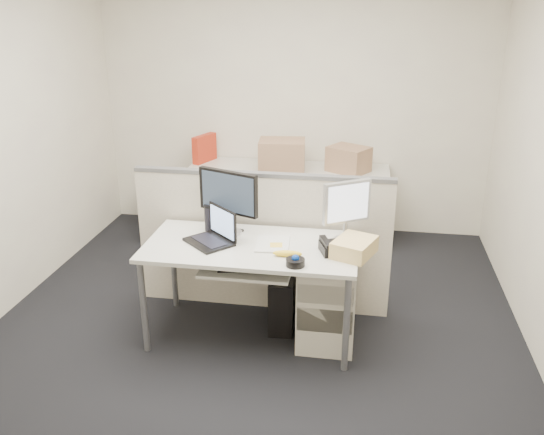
% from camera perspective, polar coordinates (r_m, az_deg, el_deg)
% --- Properties ---
extents(floor, '(4.00, 4.50, 0.01)m').
position_cam_1_polar(floor, '(4.40, -1.97, -11.51)').
color(floor, black).
rests_on(floor, ground).
extents(wall_back, '(4.00, 0.02, 2.70)m').
position_cam_1_polar(wall_back, '(6.02, 2.13, 11.36)').
color(wall_back, silver).
rests_on(wall_back, ground).
extents(wall_front, '(4.00, 0.02, 2.70)m').
position_cam_1_polar(wall_front, '(1.87, -16.36, -12.77)').
color(wall_front, silver).
rests_on(wall_front, ground).
extents(desk, '(1.50, 0.75, 0.73)m').
position_cam_1_polar(desk, '(4.08, -2.08, -3.57)').
color(desk, silver).
rests_on(desk, floor).
extents(keyboard_tray, '(0.62, 0.32, 0.02)m').
position_cam_1_polar(keyboard_tray, '(3.94, -2.59, -5.23)').
color(keyboard_tray, silver).
rests_on(keyboard_tray, desk).
extents(drawer_pedestal, '(0.40, 0.55, 0.65)m').
position_cam_1_polar(drawer_pedestal, '(4.22, 5.53, -7.98)').
color(drawer_pedestal, beige).
rests_on(drawer_pedestal, floor).
extents(cubicle_partition, '(2.00, 0.06, 1.10)m').
position_cam_1_polar(cubicle_partition, '(4.53, -0.96, -2.57)').
color(cubicle_partition, beige).
rests_on(cubicle_partition, floor).
extents(back_counter, '(2.00, 0.60, 0.72)m').
position_cam_1_polar(back_counter, '(5.96, 1.60, 1.42)').
color(back_counter, beige).
rests_on(back_counter, floor).
extents(monitor_main, '(0.52, 0.35, 0.48)m').
position_cam_1_polar(monitor_main, '(4.17, -4.33, 1.47)').
color(monitor_main, black).
rests_on(monitor_main, desk).
extents(monitor_small, '(0.40, 0.35, 0.44)m').
position_cam_1_polar(monitor_small, '(4.07, 7.38, 0.53)').
color(monitor_small, '#B7B7BC').
rests_on(monitor_small, desk).
extents(laptop, '(0.41, 0.40, 0.24)m').
position_cam_1_polar(laptop, '(4.06, -6.33, -0.97)').
color(laptop, black).
rests_on(laptop, desk).
extents(trackball, '(0.13, 0.13, 0.05)m').
position_cam_1_polar(trackball, '(3.74, 2.33, -4.46)').
color(trackball, black).
rests_on(trackball, desk).
extents(desk_phone, '(0.26, 0.23, 0.07)m').
position_cam_1_polar(desk_phone, '(3.95, 6.40, -3.00)').
color(desk_phone, black).
rests_on(desk_phone, desk).
extents(paper_stack, '(0.26, 0.31, 0.01)m').
position_cam_1_polar(paper_stack, '(4.05, 0.06, -2.64)').
color(paper_stack, silver).
rests_on(paper_stack, desk).
extents(sticky_pad, '(0.10, 0.10, 0.01)m').
position_cam_1_polar(sticky_pad, '(4.02, 0.42, -2.81)').
color(sticky_pad, yellow).
rests_on(sticky_pad, desk).
extents(travel_mug, '(0.10, 0.10, 0.19)m').
position_cam_1_polar(travel_mug, '(4.29, -6.12, -0.09)').
color(travel_mug, black).
rests_on(travel_mug, desk).
extents(banana, '(0.20, 0.06, 0.04)m').
position_cam_1_polar(banana, '(3.87, 1.54, -3.59)').
color(banana, yellow).
rests_on(banana, desk).
extents(cellphone, '(0.10, 0.12, 0.01)m').
position_cam_1_polar(cellphone, '(4.26, -3.55, -1.43)').
color(cellphone, black).
rests_on(cellphone, desk).
extents(manila_folders, '(0.33, 0.37, 0.11)m').
position_cam_1_polar(manila_folders, '(3.92, 8.14, -2.93)').
color(manila_folders, '#DCC974').
rests_on(manila_folders, desk).
extents(keyboard, '(0.51, 0.27, 0.03)m').
position_cam_1_polar(keyboard, '(3.96, -1.91, -4.71)').
color(keyboard, black).
rests_on(keyboard, keyboard_tray).
extents(pc_tower_desk, '(0.21, 0.46, 0.42)m').
position_cam_1_polar(pc_tower_desk, '(4.43, 1.07, -8.01)').
color(pc_tower_desk, black).
rests_on(pc_tower_desk, floor).
extents(pc_tower_spare_dark, '(0.20, 0.43, 0.39)m').
position_cam_1_polar(pc_tower_spare_dark, '(6.05, -11.10, -0.35)').
color(pc_tower_spare_dark, black).
rests_on(pc_tower_spare_dark, floor).
extents(pc_tower_spare_silver, '(0.34, 0.52, 0.45)m').
position_cam_1_polar(pc_tower_spare_silver, '(6.47, -11.77, 1.29)').
color(pc_tower_spare_silver, '#B7B7BC').
rests_on(pc_tower_spare_silver, floor).
extents(cardboard_box_left, '(0.48, 0.38, 0.34)m').
position_cam_1_polar(cardboard_box_left, '(5.70, 0.99, 6.05)').
color(cardboard_box_left, tan).
rests_on(cardboard_box_left, back_counter).
extents(cardboard_box_right, '(0.47, 0.44, 0.27)m').
position_cam_1_polar(cardboard_box_right, '(5.75, 7.59, 5.65)').
color(cardboard_box_right, tan).
rests_on(cardboard_box_right, back_counter).
extents(red_binder, '(0.19, 0.33, 0.30)m').
position_cam_1_polar(red_binder, '(6.09, -6.70, 6.73)').
color(red_binder, red).
rests_on(red_binder, back_counter).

